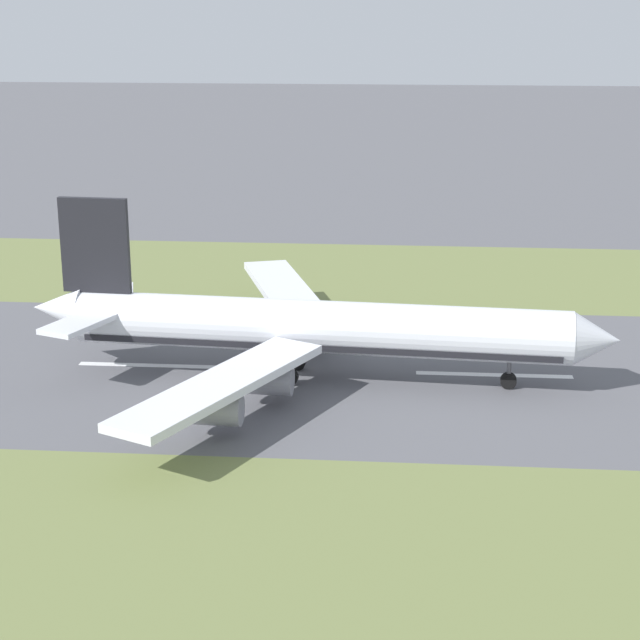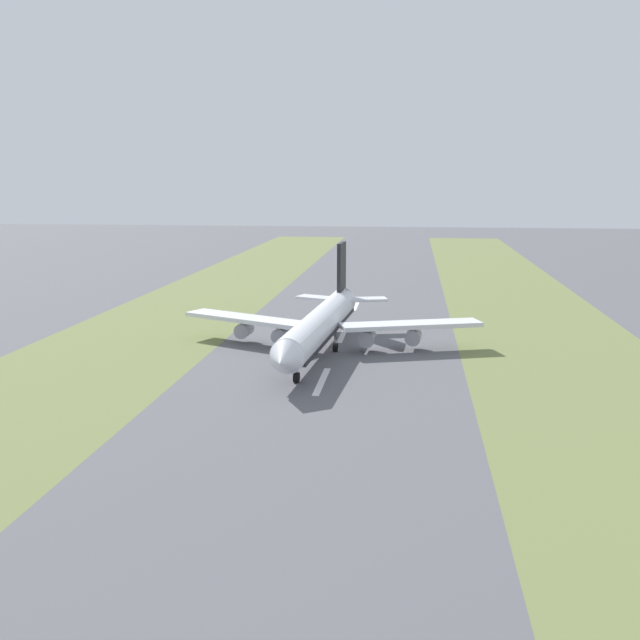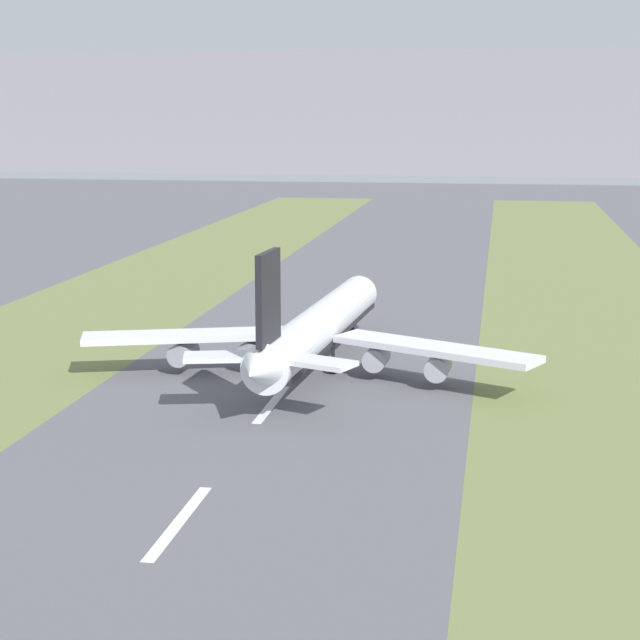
% 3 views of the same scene
% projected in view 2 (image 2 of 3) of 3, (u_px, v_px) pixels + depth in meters
% --- Properties ---
extents(ground_plane, '(800.00, 800.00, 0.00)m').
position_uv_depth(ground_plane, '(335.00, 351.00, 152.35)').
color(ground_plane, '#56565B').
extents(grass_median_west, '(40.00, 600.00, 0.01)m').
position_uv_depth(grass_median_west, '(563.00, 357.00, 146.97)').
color(grass_median_west, olive).
rests_on(grass_median_west, ground).
extents(grass_median_east, '(40.00, 600.00, 0.01)m').
position_uv_depth(grass_median_east, '(123.00, 345.00, 157.73)').
color(grass_median_east, olive).
rests_on(grass_median_east, ground).
extents(centreline_dash_near, '(1.20, 18.00, 0.01)m').
position_uv_depth(centreline_dash_near, '(356.00, 305.00, 207.74)').
color(centreline_dash_near, silver).
rests_on(centreline_dash_near, ground).
extents(centreline_dash_mid, '(1.20, 18.00, 0.01)m').
position_uv_depth(centreline_dash_mid, '(343.00, 334.00, 168.73)').
color(centreline_dash_mid, silver).
rests_on(centreline_dash_mid, ground).
extents(centreline_dash_far, '(1.20, 18.00, 0.01)m').
position_uv_depth(centreline_dash_far, '(322.00, 381.00, 129.72)').
color(centreline_dash_far, silver).
rests_on(centreline_dash_far, ground).
extents(airplane_main_jet, '(63.98, 67.22, 20.20)m').
position_uv_depth(airplane_main_jet, '(322.00, 323.00, 150.27)').
color(airplane_main_jet, silver).
rests_on(airplane_main_jet, ground).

